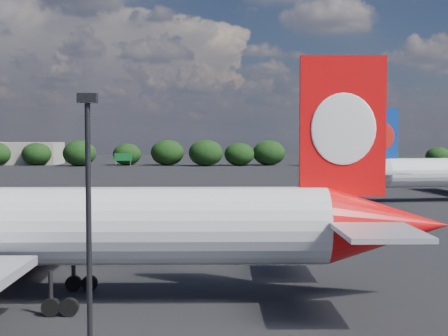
{
  "coord_description": "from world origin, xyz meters",
  "views": [
    {
      "loc": [
        15.84,
        -37.04,
        10.57
      ],
      "look_at": [
        16.0,
        12.0,
        8.0
      ],
      "focal_mm": 50.0,
      "sensor_mm": 36.0,
      "label": 1
    }
  ],
  "objects": [
    {
      "name": "qantas_airliner",
      "position": [
        5.51,
        1.83,
        4.74
      ],
      "size": [
        47.49,
        45.06,
        15.55
      ],
      "color": "silver",
      "rests_on": "ground"
    },
    {
      "name": "ground",
      "position": [
        0.0,
        60.0,
        0.0
      ],
      "size": [
        500.0,
        500.0,
        0.0
      ],
      "primitive_type": "plane",
      "color": "black",
      "rests_on": "ground"
    },
    {
      "name": "highway_sign",
      "position": [
        -18.0,
        176.0,
        3.13
      ],
      "size": [
        6.0,
        0.3,
        4.5
      ],
      "color": "#125D24",
      "rests_on": "ground"
    },
    {
      "name": "terminal_building",
      "position": [
        -65.0,
        192.0,
        4.0
      ],
      "size": [
        42.0,
        16.0,
        8.0
      ],
      "color": "gray",
      "rests_on": "ground"
    },
    {
      "name": "apron_lamp_post",
      "position": [
        11.99,
        -19.18,
        6.54
      ],
      "size": [
        0.55,
        0.3,
        11.77
      ],
      "color": "black",
      "rests_on": "ground"
    },
    {
      "name": "horizon_treeline",
      "position": [
        -6.87,
        180.97,
        4.09
      ],
      "size": [
        201.8,
        15.76,
        9.21
      ],
      "color": "black",
      "rests_on": "ground"
    },
    {
      "name": "billboard_yellow",
      "position": [
        12.0,
        182.0,
        3.87
      ],
      "size": [
        5.0,
        0.3,
        5.5
      ],
      "color": "yellow",
      "rests_on": "ground"
    }
  ]
}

